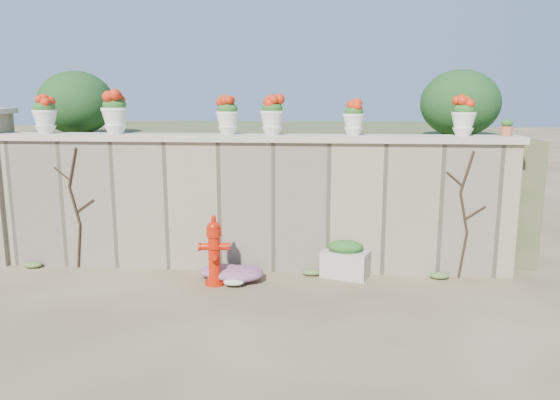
# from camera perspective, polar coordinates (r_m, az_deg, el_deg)

# --- Properties ---
(ground) EXTENTS (80.00, 80.00, 0.00)m
(ground) POSITION_cam_1_polar(r_m,az_deg,el_deg) (7.05, -5.36, -11.56)
(ground) COLOR brown
(ground) RESTS_ON ground
(stone_wall) EXTENTS (8.00, 0.40, 2.00)m
(stone_wall) POSITION_cam_1_polar(r_m,az_deg,el_deg) (8.46, -3.36, -0.60)
(stone_wall) COLOR gray
(stone_wall) RESTS_ON ground
(wall_cap) EXTENTS (8.10, 0.52, 0.10)m
(wall_cap) POSITION_cam_1_polar(r_m,az_deg,el_deg) (8.31, -3.44, 6.51)
(wall_cap) COLOR #B9B19D
(wall_cap) RESTS_ON stone_wall
(raised_fill) EXTENTS (9.00, 6.00, 2.00)m
(raised_fill) POSITION_cam_1_polar(r_m,az_deg,el_deg) (11.59, -1.14, 2.58)
(raised_fill) COLOR #384C23
(raised_fill) RESTS_ON ground
(back_shrub_left) EXTENTS (1.30, 1.30, 1.10)m
(back_shrub_left) POSITION_cam_1_polar(r_m,az_deg,el_deg) (10.37, -20.51, 9.50)
(back_shrub_left) COLOR #143814
(back_shrub_left) RESTS_ON raised_fill
(back_shrub_right) EXTENTS (1.30, 1.30, 1.10)m
(back_shrub_right) POSITION_cam_1_polar(r_m,az_deg,el_deg) (9.66, 18.30, 9.58)
(back_shrub_right) COLOR #143814
(back_shrub_right) RESTS_ON raised_fill
(vine_left) EXTENTS (0.60, 0.04, 1.91)m
(vine_left) POSITION_cam_1_polar(r_m,az_deg,el_deg) (9.03, -20.61, -0.62)
(vine_left) COLOR black
(vine_left) RESTS_ON ground
(vine_right) EXTENTS (0.60, 0.04, 1.91)m
(vine_right) POSITION_cam_1_polar(r_m,az_deg,el_deg) (8.42, 18.73, -1.30)
(vine_right) COLOR black
(vine_right) RESTS_ON ground
(fire_hydrant) EXTENTS (0.44, 0.31, 1.01)m
(fire_hydrant) POSITION_cam_1_polar(r_m,az_deg,el_deg) (7.87, -6.89, -5.24)
(fire_hydrant) COLOR #BB1A07
(fire_hydrant) RESTS_ON ground
(planter_box) EXTENTS (0.76, 0.58, 0.56)m
(planter_box) POSITION_cam_1_polar(r_m,az_deg,el_deg) (8.27, 6.82, -6.24)
(planter_box) COLOR #B9B19D
(planter_box) RESTS_ON ground
(green_shrub) EXTENTS (0.60, 0.54, 0.57)m
(green_shrub) POSITION_cam_1_polar(r_m,az_deg,el_deg) (8.32, 6.76, -5.93)
(green_shrub) COLOR #1E5119
(green_shrub) RESTS_ON ground
(magenta_clump) EXTENTS (1.00, 0.67, 0.27)m
(magenta_clump) POSITION_cam_1_polar(r_m,az_deg,el_deg) (8.12, -4.95, -7.47)
(magenta_clump) COLOR #AD229F
(magenta_clump) RESTS_ON ground
(white_flowers) EXTENTS (0.48, 0.38, 0.17)m
(white_flowers) POSITION_cam_1_polar(r_m,az_deg,el_deg) (7.86, -4.53, -8.46)
(white_flowers) COLOR white
(white_flowers) RESTS_ON ground
(urn_pot_0) EXTENTS (0.37, 0.37, 0.58)m
(urn_pot_0) POSITION_cam_1_polar(r_m,az_deg,el_deg) (9.29, -23.37, 8.19)
(urn_pot_0) COLOR white
(urn_pot_0) RESTS_ON wall_cap
(urn_pot_1) EXTENTS (0.41, 0.41, 0.64)m
(urn_pot_1) POSITION_cam_1_polar(r_m,az_deg,el_deg) (8.82, -16.88, 8.70)
(urn_pot_1) COLOR white
(urn_pot_1) RESTS_ON wall_cap
(urn_pot_2) EXTENTS (0.35, 0.35, 0.56)m
(urn_pot_2) POSITION_cam_1_polar(r_m,az_deg,el_deg) (8.34, -5.50, 8.72)
(urn_pot_2) COLOR white
(urn_pot_2) RESTS_ON wall_cap
(urn_pot_3) EXTENTS (0.37, 0.37, 0.57)m
(urn_pot_3) POSITION_cam_1_polar(r_m,az_deg,el_deg) (8.25, -0.83, 8.81)
(urn_pot_3) COLOR white
(urn_pot_3) RESTS_ON wall_cap
(urn_pot_4) EXTENTS (0.33, 0.33, 0.51)m
(urn_pot_4) POSITION_cam_1_polar(r_m,az_deg,el_deg) (8.22, 7.71, 8.49)
(urn_pot_4) COLOR white
(urn_pot_4) RESTS_ON wall_cap
(urn_pot_5) EXTENTS (0.35, 0.35, 0.55)m
(urn_pot_5) POSITION_cam_1_polar(r_m,az_deg,el_deg) (8.45, 18.64, 8.22)
(urn_pot_5) COLOR white
(urn_pot_5) RESTS_ON wall_cap
(terracotta_pot) EXTENTS (0.19, 0.19, 0.23)m
(terracotta_pot) POSITION_cam_1_polar(r_m,az_deg,el_deg) (8.63, 22.60, 6.90)
(terracotta_pot) COLOR #C65E3C
(terracotta_pot) RESTS_ON wall_cap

